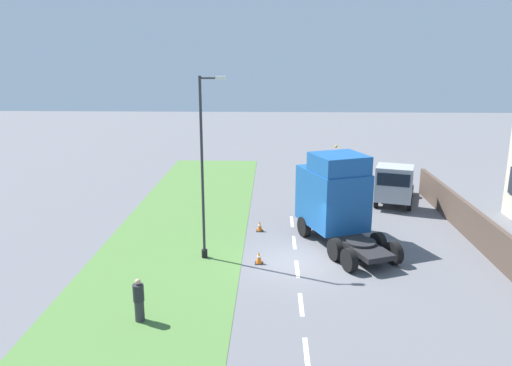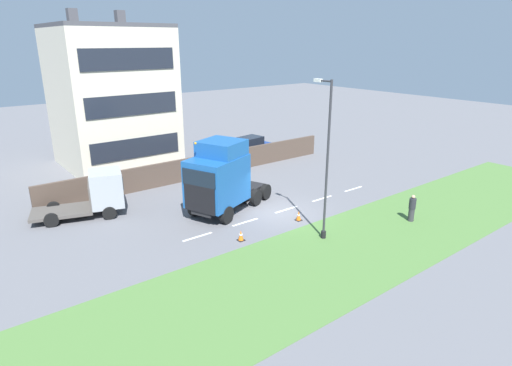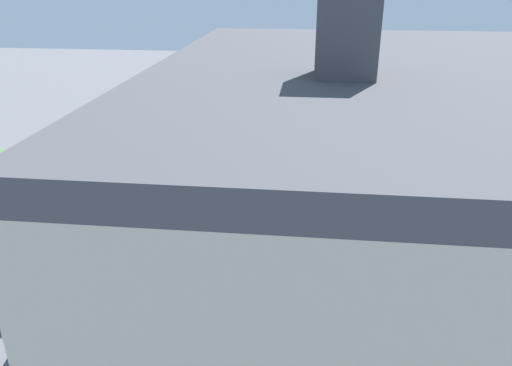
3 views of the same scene
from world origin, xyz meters
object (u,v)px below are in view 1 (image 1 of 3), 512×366
Objects in this scene: lorry_cab at (335,198)px; pedestrian at (139,301)px; flatbed_truck at (394,185)px; traffic_cone_lead at (259,258)px; lamp_post at (204,175)px; traffic_cone_trailing at (260,226)px.

pedestrian is at bearing -155.50° from lorry_cab.
traffic_cone_lead is at bearing 64.69° from flatbed_truck.
lamp_post is (-6.17, -2.43, 1.72)m from lorry_cab.
flatbed_truck is 9.42m from traffic_cone_trailing.
pedestrian is at bearing -113.17° from traffic_cone_trailing.
lamp_post is 5.72m from traffic_cone_trailing.
lorry_cab is 5.17m from traffic_cone_lead.
lorry_cab reaches higher than traffic_cone_trailing.
flatbed_truck is 0.68× the size of lamp_post.
lorry_cab is at bearing -17.98° from traffic_cone_trailing.
pedestrian is at bearing -105.89° from lamp_post.
flatbed_truck is at bearing 29.57° from traffic_cone_trailing.
lorry_cab is 4.09× the size of pedestrian.
traffic_cone_trailing is (-8.14, -4.62, -1.13)m from flatbed_truck.
traffic_cone_trailing is at bearing 56.91° from lamp_post.
lorry_cab is 1.18× the size of flatbed_truck.
pedestrian is 2.79× the size of traffic_cone_lead.
traffic_cone_trailing is (-0.08, 4.25, 0.00)m from traffic_cone_lead.
traffic_cone_lead is 4.25m from traffic_cone_trailing.
flatbed_truck is at bearing 47.74° from traffic_cone_lead.
traffic_cone_trailing is at bearing 91.09° from traffic_cone_lead.
lorry_cab reaches higher than flatbed_truck.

